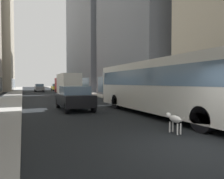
% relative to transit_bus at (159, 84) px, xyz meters
% --- Properties ---
extents(ground_plane, '(120.00, 120.00, 0.00)m').
position_rel_transit_bus_xyz_m(ground_plane, '(-2.80, 29.42, -1.78)').
color(ground_plane, black).
extents(sidewalk_left, '(2.40, 110.00, 0.15)m').
position_rel_transit_bus_xyz_m(sidewalk_left, '(-8.50, 29.42, -1.70)').
color(sidewalk_left, gray).
rests_on(sidewalk_left, ground).
extents(sidewalk_right, '(2.40, 110.00, 0.15)m').
position_rel_transit_bus_xyz_m(sidewalk_right, '(2.90, 29.42, -1.70)').
color(sidewalk_right, '#ADA89E').
rests_on(sidewalk_right, ground).
extents(building_right_mid, '(10.72, 15.13, 22.58)m').
position_rel_transit_bus_xyz_m(building_right_mid, '(9.10, 14.30, 9.51)').
color(building_right_mid, slate).
rests_on(building_right_mid, ground).
extents(building_right_far, '(11.15, 21.33, 28.09)m').
position_rel_transit_bus_xyz_m(building_right_far, '(9.10, 34.92, 12.26)').
color(building_right_far, slate).
rests_on(building_right_far, ground).
extents(transit_bus, '(2.78, 11.53, 3.05)m').
position_rel_transit_bus_xyz_m(transit_bus, '(0.00, 0.00, 0.00)').
color(transit_bus, silver).
rests_on(transit_bus, ground).
extents(car_black_suv, '(1.92, 4.09, 1.62)m').
position_rel_transit_bus_xyz_m(car_black_suv, '(-4.00, 4.12, -0.95)').
color(car_black_suv, black).
rests_on(car_black_suv, ground).
extents(car_grey_wagon, '(1.76, 4.51, 1.62)m').
position_rel_transit_bus_xyz_m(car_grey_wagon, '(-4.00, 36.51, -0.95)').
color(car_grey_wagon, slate).
rests_on(car_grey_wagon, ground).
extents(car_yellow_taxi, '(1.88, 4.28, 1.62)m').
position_rel_transit_bus_xyz_m(car_yellow_taxi, '(0.00, 39.99, -0.95)').
color(car_yellow_taxi, yellow).
rests_on(car_yellow_taxi, ground).
extents(box_truck, '(2.30, 7.50, 3.05)m').
position_rel_transit_bus_xyz_m(box_truck, '(-1.60, 18.72, -0.11)').
color(box_truck, '#A51919').
rests_on(box_truck, ground).
extents(dalmatian_dog, '(0.22, 0.96, 0.72)m').
position_rel_transit_bus_xyz_m(dalmatian_dog, '(-2.12, -3.77, -1.26)').
color(dalmatian_dog, white).
rests_on(dalmatian_dog, ground).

